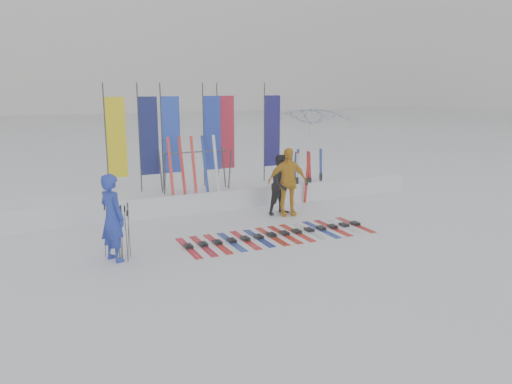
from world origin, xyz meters
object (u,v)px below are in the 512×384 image
person_blue (112,218)px  person_black (282,185)px  person_yellow (287,182)px  ski_row (278,234)px  ski_rack (196,165)px  tent_canopy (312,146)px

person_blue → person_black: person_blue is taller
person_yellow → ski_row: person_yellow is taller
ski_rack → ski_row: bearing=-72.9°
ski_row → ski_rack: 3.79m
person_black → ski_rack: ski_rack is taller
ski_row → ski_rack: bearing=107.1°
person_black → person_yellow: 0.21m
ski_rack → person_black: bearing=-34.7°
person_black → person_yellow: person_yellow is taller
person_black → tent_canopy: bearing=37.8°
person_blue → person_black: bearing=-93.0°
person_blue → person_yellow: person_yellow is taller
person_yellow → tent_canopy: size_ratio=0.59×
ski_rack → person_blue: bearing=-130.8°
tent_canopy → person_yellow: bearing=-130.4°
person_yellow → ski_row: (-1.18, -1.73, -0.95)m
tent_canopy → ski_row: tent_canopy is taller
person_blue → ski_row: bearing=-112.7°
ski_row → person_blue: bearing=-178.6°
person_blue → ski_row: (4.05, 0.10, -0.92)m
person_blue → tent_canopy: tent_canopy is taller
person_yellow → tent_canopy: 4.38m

